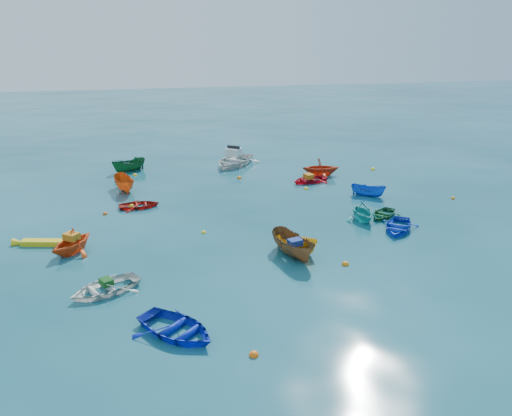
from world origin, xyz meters
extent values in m
plane|color=#093A43|center=(0.00, 0.00, 0.00)|extent=(160.00, 160.00, 0.00)
imported|color=#0D22AD|center=(-5.76, -7.25, 0.00)|extent=(4.12, 4.19, 0.71)
imported|color=silver|center=(-8.63, -3.30, 0.00)|extent=(3.81, 3.47, 0.65)
imported|color=brown|center=(0.53, -1.49, 0.00)|extent=(2.13, 3.62, 1.32)
imported|color=#0F36BF|center=(7.47, 0.67, 0.00)|extent=(3.55, 3.75, 0.63)
imported|color=#EC4C16|center=(-10.56, 1.39, 0.00)|extent=(3.44, 3.52, 1.41)
imported|color=yellow|center=(0.84, -0.88, 0.00)|extent=(2.44, 2.58, 1.00)
imported|color=#13512B|center=(7.63, 2.90, 0.00)|extent=(2.95, 2.92, 0.50)
imported|color=teal|center=(6.09, 2.61, 0.00)|extent=(2.13, 2.46, 1.30)
imported|color=#AE160E|center=(-7.19, 7.85, 0.00)|extent=(2.69, 2.00, 0.54)
imported|color=#C24E12|center=(-8.20, 11.78, 0.00)|extent=(1.94, 3.36, 1.22)
imported|color=red|center=(5.49, 11.02, 0.00)|extent=(3.29, 2.71, 0.59)
imported|color=#0E46B1|center=(8.41, 6.91, 0.00)|extent=(2.49, 2.18, 0.94)
imported|color=red|center=(6.91, 12.58, 0.00)|extent=(3.22, 2.89, 1.52)
imported|color=#114A25|center=(-8.01, 17.10, 0.00)|extent=(3.14, 2.43, 1.15)
imported|color=silver|center=(0.72, 17.27, 0.00)|extent=(5.68, 5.95, 1.60)
cube|color=#124B16|center=(-8.55, -3.25, 0.47)|extent=(0.68, 0.74, 0.29)
cube|color=navy|center=(0.57, -1.63, 0.82)|extent=(0.78, 0.67, 0.33)
cube|color=orange|center=(-10.53, 1.43, 0.88)|extent=(0.92, 0.89, 0.36)
cube|color=#B26012|center=(5.39, 10.99, 0.47)|extent=(0.73, 0.85, 0.35)
sphere|color=#FA600D|center=(-3.16, -9.18, 0.00)|extent=(0.36, 0.36, 0.36)
sphere|color=yellow|center=(-3.59, 2.60, 0.00)|extent=(0.29, 0.29, 0.29)
sphere|color=orange|center=(2.77, -3.01, 0.00)|extent=(0.36, 0.36, 0.36)
sphere|color=gold|center=(-7.69, 8.09, 0.00)|extent=(0.36, 0.36, 0.36)
sphere|color=#D14D0B|center=(-9.29, 6.96, 0.00)|extent=(0.31, 0.31, 0.31)
sphere|color=yellow|center=(4.68, 9.32, 0.00)|extent=(0.34, 0.34, 0.34)
sphere|color=orange|center=(13.88, 5.07, 0.00)|extent=(0.30, 0.30, 0.30)
sphere|color=yellow|center=(-7.57, 15.74, 0.00)|extent=(0.35, 0.35, 0.35)
sphere|color=orange|center=(0.43, 13.11, 0.00)|extent=(0.39, 0.39, 0.39)
sphere|color=yellow|center=(11.73, 13.27, 0.00)|extent=(0.38, 0.38, 0.38)
camera|label=1|loc=(-6.26, -23.78, 10.89)|focal=35.00mm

